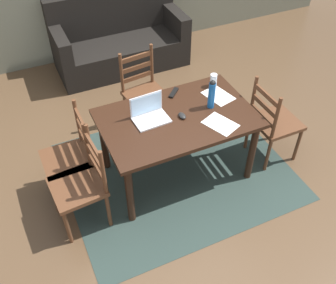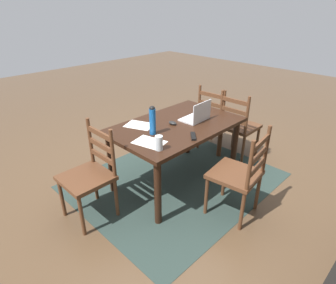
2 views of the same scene
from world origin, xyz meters
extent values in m
plane|color=brown|center=(0.00, 0.00, 0.00)|extent=(14.00, 14.00, 0.00)
cube|color=#283833|center=(0.00, 0.00, 0.00)|extent=(2.27, 1.88, 0.01)
cube|color=black|center=(0.00, 0.00, 0.72)|extent=(1.45, 0.91, 0.04)
cylinder|color=black|center=(-0.64, -0.38, 0.35)|extent=(0.07, 0.07, 0.70)
cylinder|color=black|center=(0.64, -0.38, 0.35)|extent=(0.07, 0.07, 0.70)
cylinder|color=black|center=(-0.64, 0.38, 0.35)|extent=(0.07, 0.07, 0.70)
cylinder|color=black|center=(0.64, 0.38, 0.35)|extent=(0.07, 0.07, 0.70)
cube|color=#56331E|center=(-1.05, -0.18, 0.45)|extent=(0.47, 0.47, 0.04)
cylinder|color=#56331E|center=(-1.23, -0.39, 0.21)|extent=(0.04, 0.04, 0.43)
cylinder|color=#56331E|center=(-1.26, -0.01, 0.21)|extent=(0.04, 0.04, 0.43)
cylinder|color=#56331E|center=(-0.85, -0.36, 0.21)|extent=(0.04, 0.04, 0.43)
cylinder|color=#56331E|center=(-0.88, 0.02, 0.21)|extent=(0.04, 0.04, 0.43)
cylinder|color=#56331E|center=(-0.84, -0.36, 0.70)|extent=(0.04, 0.04, 0.50)
cylinder|color=#56331E|center=(-0.87, 0.02, 0.70)|extent=(0.04, 0.04, 0.50)
cube|color=#56331E|center=(-0.85, -0.17, 0.60)|extent=(0.05, 0.36, 0.05)
cube|color=#56331E|center=(-0.85, -0.17, 0.72)|extent=(0.05, 0.36, 0.05)
cube|color=#56331E|center=(-0.85, -0.17, 0.85)|extent=(0.05, 0.36, 0.05)
cube|color=#56331E|center=(-1.05, 0.18, 0.45)|extent=(0.45, 0.45, 0.04)
cylinder|color=#56331E|center=(-1.24, -0.01, 0.21)|extent=(0.04, 0.04, 0.43)
cylinder|color=#56331E|center=(-1.25, 0.37, 0.21)|extent=(0.04, 0.04, 0.43)
cylinder|color=#56331E|center=(-0.86, 0.00, 0.21)|extent=(0.04, 0.04, 0.43)
cylinder|color=#56331E|center=(-0.87, 0.38, 0.21)|extent=(0.04, 0.04, 0.43)
cylinder|color=#56331E|center=(-0.85, 0.00, 0.70)|extent=(0.04, 0.04, 0.50)
cylinder|color=#56331E|center=(-0.86, 0.38, 0.70)|extent=(0.04, 0.04, 0.50)
cube|color=#56331E|center=(-0.85, 0.19, 0.60)|extent=(0.03, 0.36, 0.05)
cube|color=#56331E|center=(-0.85, 0.19, 0.72)|extent=(0.03, 0.36, 0.05)
cube|color=#56331E|center=(-0.85, 0.19, 0.85)|extent=(0.03, 0.36, 0.05)
cube|color=#56331E|center=(1.05, -0.18, 0.45)|extent=(0.44, 0.44, 0.04)
cylinder|color=#56331E|center=(1.24, 0.01, 0.21)|extent=(0.04, 0.04, 0.43)
cylinder|color=#56331E|center=(1.24, -0.37, 0.21)|extent=(0.04, 0.04, 0.43)
cylinder|color=#56331E|center=(0.86, 0.01, 0.21)|extent=(0.04, 0.04, 0.43)
cylinder|color=#56331E|center=(0.86, -0.37, 0.21)|extent=(0.04, 0.04, 0.43)
cylinder|color=#56331E|center=(0.85, 0.01, 0.70)|extent=(0.04, 0.04, 0.50)
cylinder|color=#56331E|center=(0.85, -0.37, 0.70)|extent=(0.04, 0.04, 0.50)
cube|color=#56331E|center=(0.85, -0.18, 0.60)|extent=(0.02, 0.36, 0.05)
cube|color=#56331E|center=(0.85, -0.18, 0.72)|extent=(0.02, 0.36, 0.05)
cube|color=#56331E|center=(0.85, -0.18, 0.85)|extent=(0.02, 0.36, 0.05)
cube|color=#56331E|center=(0.00, 0.79, 0.45)|extent=(0.49, 0.49, 0.04)
cylinder|color=#56331E|center=(0.21, 0.62, 0.21)|extent=(0.04, 0.04, 0.43)
cylinder|color=#56331E|center=(-0.16, 0.57, 0.21)|extent=(0.04, 0.04, 0.43)
cylinder|color=#56331E|center=(0.16, 1.00, 0.21)|extent=(0.04, 0.04, 0.43)
cylinder|color=#56331E|center=(-0.21, 0.95, 0.21)|extent=(0.04, 0.04, 0.43)
cylinder|color=#56331E|center=(0.16, 1.01, 0.70)|extent=(0.04, 0.04, 0.50)
cylinder|color=#56331E|center=(-0.21, 0.96, 0.70)|extent=(0.04, 0.04, 0.50)
cube|color=#56331E|center=(-0.03, 0.98, 0.60)|extent=(0.36, 0.07, 0.05)
cube|color=#56331E|center=(-0.03, 0.98, 0.72)|extent=(0.36, 0.07, 0.05)
cube|color=#56331E|center=(-0.03, 0.98, 0.85)|extent=(0.36, 0.07, 0.05)
cube|color=black|center=(0.19, 2.21, 0.20)|extent=(1.80, 0.80, 0.40)
cube|color=black|center=(0.19, 2.51, 0.70)|extent=(1.80, 0.20, 0.60)
cube|color=black|center=(1.01, 2.21, 0.55)|extent=(0.16, 0.80, 0.30)
cube|color=black|center=(-0.63, 2.21, 0.55)|extent=(0.16, 0.80, 0.30)
cube|color=silver|center=(-0.24, 0.05, 0.75)|extent=(0.33, 0.24, 0.02)
cube|color=silver|center=(-0.25, 0.16, 0.87)|extent=(0.32, 0.03, 0.21)
cube|color=#A5CCEA|center=(-0.25, 0.15, 0.87)|extent=(0.30, 0.02, 0.19)
cylinder|color=#145199|center=(0.36, 0.01, 0.88)|extent=(0.07, 0.07, 0.27)
sphere|color=black|center=(0.36, 0.01, 1.01)|extent=(0.06, 0.06, 0.06)
cylinder|color=silver|center=(0.55, 0.30, 0.81)|extent=(0.07, 0.07, 0.14)
ellipsoid|color=black|center=(0.04, -0.02, 0.76)|extent=(0.06, 0.10, 0.03)
cube|color=black|center=(0.12, 0.35, 0.75)|extent=(0.15, 0.15, 0.02)
cube|color=white|center=(0.31, -0.26, 0.75)|extent=(0.31, 0.35, 0.00)
cube|color=white|center=(0.51, 0.13, 0.75)|extent=(0.27, 0.34, 0.00)
camera|label=1|loc=(-1.25, -2.52, 3.05)|focal=41.62mm
camera|label=2|loc=(2.10, 1.95, 1.96)|focal=30.22mm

